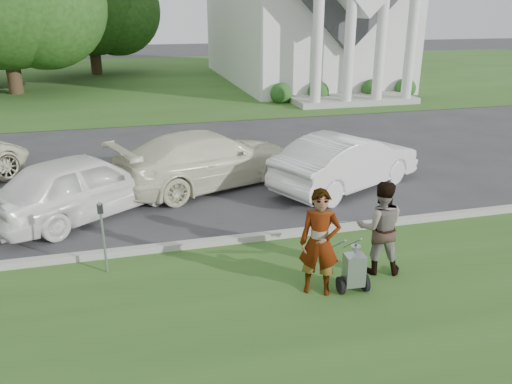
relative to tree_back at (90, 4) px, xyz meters
name	(u,v)px	position (x,y,z in m)	size (l,w,h in m)	color
ground	(250,254)	(4.01, -29.99, -4.73)	(120.00, 120.00, 0.00)	#333335
grass_strip	(300,349)	(4.01, -32.99, -4.72)	(80.00, 7.00, 0.01)	#2E501B
church_lawn	(156,77)	(4.01, -2.99, -4.72)	(80.00, 30.00, 0.01)	#2E501B
curb	(243,239)	(4.01, -29.44, -4.65)	(80.00, 0.18, 0.15)	#9E9E93
tree_back	(90,4)	(0.00, 0.00, 0.00)	(9.61, 7.60, 8.89)	#332316
striping_cart	(354,271)	(5.38, -31.76, -4.32)	(0.53, 1.03, 0.94)	black
person_left	(320,243)	(4.80, -31.62, -3.81)	(0.67, 0.44, 1.83)	#999999
person_right	(380,228)	(6.10, -31.22, -3.86)	(0.84, 0.66, 1.73)	#999999
parking_meter_near	(103,230)	(1.32, -30.04, -3.86)	(0.10, 0.09, 1.37)	#919599
car_b	(85,185)	(0.83, -27.11, -3.98)	(1.75, 4.36, 1.48)	white
car_c	(208,159)	(3.90, -25.75, -3.99)	(2.07, 5.09, 1.48)	#EFEDCB
car_d	(347,162)	(7.41, -26.89, -4.00)	(1.54, 4.43, 1.46)	silver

